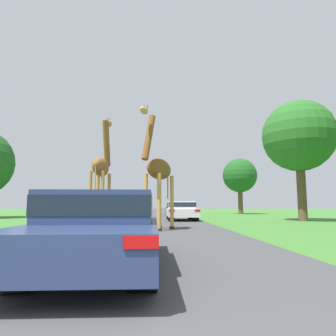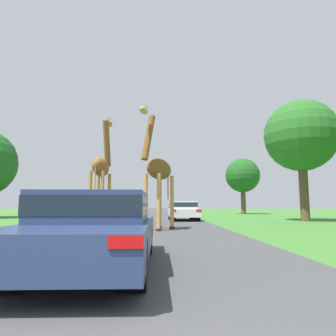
# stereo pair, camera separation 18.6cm
# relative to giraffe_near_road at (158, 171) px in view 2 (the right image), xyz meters

# --- Properties ---
(road) EXTENTS (7.13, 120.00, 0.00)m
(road) POSITION_rel_giraffe_near_road_xyz_m (-0.53, 17.70, -2.53)
(road) COLOR #424244
(road) RESTS_ON ground
(giraffe_near_road) EXTENTS (1.65, 2.62, 5.20)m
(giraffe_near_road) POSITION_rel_giraffe_near_road_xyz_m (0.00, 0.00, 0.00)
(giraffe_near_road) COLOR tan
(giraffe_near_road) RESTS_ON ground
(giraffe_companion) EXTENTS (0.76, 2.61, 5.27)m
(giraffe_companion) POSITION_rel_giraffe_near_road_xyz_m (-2.45, -0.08, 0.11)
(giraffe_companion) COLOR #B77F3D
(giraffe_companion) RESTS_ON ground
(car_lead_maroon) EXTENTS (1.89, 4.82, 1.29)m
(car_lead_maroon) POSITION_rel_giraffe_near_road_xyz_m (-1.06, -7.70, -1.83)
(car_lead_maroon) COLOR navy
(car_lead_maroon) RESTS_ON ground
(car_queue_right) EXTENTS (1.74, 4.01, 1.26)m
(car_queue_right) POSITION_rel_giraffe_near_road_xyz_m (1.94, 18.08, -1.86)
(car_queue_right) COLOR #144C28
(car_queue_right) RESTS_ON ground
(car_queue_left) EXTENTS (1.97, 4.18, 1.37)m
(car_queue_left) POSITION_rel_giraffe_near_road_xyz_m (-1.78, 4.72, -1.80)
(car_queue_left) COLOR gray
(car_queue_left) RESTS_ON ground
(car_far_ahead) EXTENTS (1.77, 4.02, 1.28)m
(car_far_ahead) POSITION_rel_giraffe_near_road_xyz_m (-3.11, 14.24, -1.84)
(car_far_ahead) COLOR silver
(car_far_ahead) RESTS_ON ground
(car_verge_right) EXTENTS (1.98, 4.31, 1.31)m
(car_verge_right) POSITION_rel_giraffe_near_road_xyz_m (1.74, 7.93, -1.83)
(car_verge_right) COLOR silver
(car_verge_right) RESTS_ON ground
(tree_left_edge) EXTENTS (4.83, 4.83, 8.14)m
(tree_left_edge) POSITION_rel_giraffe_near_road_xyz_m (9.63, 6.47, 3.14)
(tree_left_edge) COLOR brown
(tree_left_edge) RESTS_ON ground
(tree_right_cluster) EXTENTS (3.97, 3.97, 6.48)m
(tree_right_cluster) POSITION_rel_giraffe_near_road_xyz_m (9.85, 21.50, 1.91)
(tree_right_cluster) COLOR brown
(tree_right_cluster) RESTS_ON ground
(sign_post) EXTENTS (0.70, 0.08, 1.55)m
(sign_post) POSITION_rel_giraffe_near_road_xyz_m (-4.84, 1.83, -1.45)
(sign_post) COLOR #4C3823
(sign_post) RESTS_ON ground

